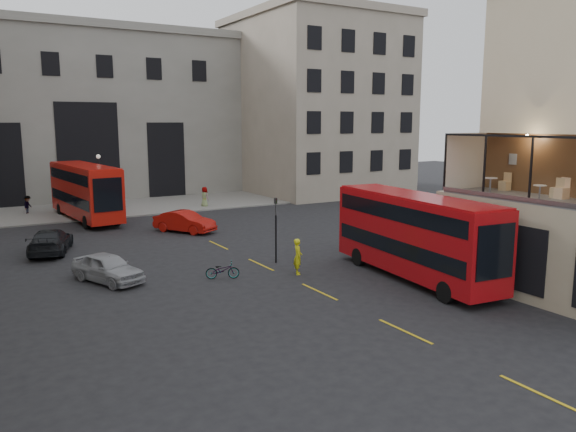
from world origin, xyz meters
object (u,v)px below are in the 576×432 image
pedestrian_b (28,205)px  cafe_chair_d (505,185)px  street_lamp_b (100,189)px  cafe_table_far (490,183)px  car_a (108,268)px  pedestrian_d (205,197)px  bus_near (415,232)px  bicycle (222,270)px  cafe_chair_c (557,192)px  cafe_chair_b (562,192)px  car_c (51,241)px  bus_far (85,189)px  cyclist (298,256)px  traffic_light_near (276,222)px  cafe_table_mid (540,190)px  pedestrian_c (100,203)px  car_b (185,222)px

pedestrian_b → cafe_chair_d: size_ratio=1.84×
street_lamp_b → cafe_table_far: cafe_table_far is taller
car_a → pedestrian_d: bearing=33.6°
bus_near → cafe_chair_d: 5.22m
bicycle → cafe_chair_c: size_ratio=1.87×
street_lamp_b → cafe_chair_b: 36.65m
car_c → cafe_chair_b: 28.94m
street_lamp_b → pedestrian_b: size_ratio=3.16×
street_lamp_b → bus_near: size_ratio=0.48×
bus_far → cafe_chair_d: (15.16, -29.15, 2.29)m
car_a → cafe_table_far: cafe_table_far is taller
cyclist → cafe_chair_b: (8.39, -9.36, 3.93)m
traffic_light_near → cafe_chair_c: 14.63m
street_lamp_b → cafe_chair_d: cafe_chair_d is taller
traffic_light_near → cafe_table_mid: 14.01m
car_c → pedestrian_d: size_ratio=2.65×
pedestrian_d → cafe_table_far: cafe_table_far is taller
car_a → pedestrian_c: pedestrian_c is taller
car_a → cafe_table_mid: cafe_table_mid is taller
street_lamp_b → bus_near: street_lamp_b is taller
cyclist → pedestrian_d: (4.84, 24.80, 0.01)m
traffic_light_near → pedestrian_d: size_ratio=1.94×
street_lamp_b → cafe_chair_d: size_ratio=5.83×
car_b → pedestrian_b: pedestrian_b is taller
pedestrian_c → pedestrian_d: bearing=127.2°
bus_near → bicycle: 10.13m
cafe_table_far → car_c: bearing=133.7°
car_b → cafe_chair_b: (9.50, -23.54, 4.11)m
traffic_light_near → cafe_chair_c: size_ratio=4.09×
traffic_light_near → cafe_table_far: (6.84, -9.20, 2.70)m
traffic_light_near → pedestrian_b: traffic_light_near is taller
pedestrian_d → car_a: bearing=133.5°
car_b → bicycle: 13.23m
car_a → pedestrian_b: 25.08m
traffic_light_near → car_c: 14.39m
pedestrian_c → pedestrian_b: bearing=-65.9°
bus_far → cafe_table_far: size_ratio=14.74×
bus_near → traffic_light_near: bearing=124.5°
bus_far → cafe_table_mid: cafe_table_mid is taller
pedestrian_c → cafe_chair_c: bearing=66.7°
cyclist → bicycle: bearing=96.2°
cafe_table_mid → car_b: bearing=108.9°
cafe_table_far → car_b: bearing=111.6°
cafe_table_mid → pedestrian_c: bearing=107.8°
car_c → street_lamp_b: bearing=-97.2°
traffic_light_near → car_a: bearing=174.3°
cyclist → cafe_table_far: (7.04, -6.47, 4.16)m
bicycle → traffic_light_near: bearing=-45.9°
bus_near → cafe_table_far: cafe_table_far is taller
car_a → cyclist: size_ratio=2.25×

